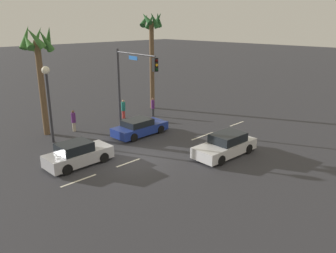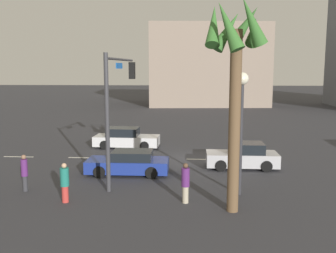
# 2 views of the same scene
# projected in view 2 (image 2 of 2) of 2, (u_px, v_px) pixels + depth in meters

# --- Properties ---
(ground_plane) EXTENTS (220.00, 220.00, 0.00)m
(ground_plane) POSITION_uv_depth(u_px,v_px,m) (192.00, 159.00, 24.53)
(ground_plane) COLOR #333338
(lane_stripe_2) EXTENTS (2.22, 0.14, 0.01)m
(lane_stripe_2) POSITION_uv_depth(u_px,v_px,m) (257.00, 160.00, 24.29)
(lane_stripe_2) COLOR silver
(lane_stripe_2) RESTS_ON ground_plane
(lane_stripe_3) EXTENTS (1.85, 0.14, 0.01)m
(lane_stripe_3) POSITION_uv_depth(u_px,v_px,m) (201.00, 159.00, 24.50)
(lane_stripe_3) COLOR silver
(lane_stripe_3) RESTS_ON ground_plane
(lane_stripe_4) EXTENTS (2.58, 0.14, 0.01)m
(lane_stripe_4) POSITION_uv_depth(u_px,v_px,m) (88.00, 158.00, 24.93)
(lane_stripe_4) COLOR silver
(lane_stripe_4) RESTS_ON ground_plane
(lane_stripe_5) EXTENTS (1.99, 0.14, 0.01)m
(lane_stripe_5) POSITION_uv_depth(u_px,v_px,m) (19.00, 157.00, 25.20)
(lane_stripe_5) COLOR silver
(lane_stripe_5) RESTS_ON ground_plane
(car_1) EXTENTS (4.08, 1.85, 1.48)m
(car_1) POSITION_uv_depth(u_px,v_px,m) (243.00, 156.00, 22.31)
(car_1) COLOR #B7B7BC
(car_1) RESTS_ON ground_plane
(car_4) EXTENTS (4.73, 2.10, 1.44)m
(car_4) POSITION_uv_depth(u_px,v_px,m) (126.00, 138.00, 28.15)
(car_4) COLOR silver
(car_4) RESTS_ON ground_plane
(car_5) EXTENTS (4.43, 1.95, 1.29)m
(car_5) POSITION_uv_depth(u_px,v_px,m) (129.00, 163.00, 21.03)
(car_5) COLOR navy
(car_5) RESTS_ON ground_plane
(traffic_signal) EXTENTS (0.70, 5.27, 6.41)m
(traffic_signal) POSITION_uv_depth(u_px,v_px,m) (117.00, 96.00, 19.18)
(traffic_signal) COLOR #38383D
(traffic_signal) RESTS_ON ground_plane
(streetlamp) EXTENTS (0.56, 0.56, 5.54)m
(streetlamp) POSITION_uv_depth(u_px,v_px,m) (241.00, 109.00, 17.08)
(streetlamp) COLOR #2D2D33
(streetlamp) RESTS_ON ground_plane
(pedestrian_0) EXTENTS (0.43, 0.43, 1.74)m
(pedestrian_0) POSITION_uv_depth(u_px,v_px,m) (24.00, 172.00, 18.01)
(pedestrian_0) COLOR #333338
(pedestrian_0) RESTS_ON ground_plane
(pedestrian_1) EXTENTS (0.47, 0.47, 1.74)m
(pedestrian_1) POSITION_uv_depth(u_px,v_px,m) (185.00, 182.00, 16.43)
(pedestrian_1) COLOR #B2A58C
(pedestrian_1) RESTS_ON ground_plane
(pedestrian_2) EXTENTS (0.47, 0.47, 1.72)m
(pedestrian_2) POSITION_uv_depth(u_px,v_px,m) (65.00, 182.00, 16.51)
(pedestrian_2) COLOR #BF3833
(pedestrian_2) RESTS_ON ground_plane
(palm_tree_1) EXTENTS (2.39, 2.69, 8.29)m
(palm_tree_1) POSITION_uv_depth(u_px,v_px,m) (235.00, 59.00, 14.70)
(palm_tree_1) COLOR brown
(palm_tree_1) RESTS_ON ground_plane
(building_1) EXTENTS (19.06, 15.70, 12.38)m
(building_1) POSITION_uv_depth(u_px,v_px,m) (206.00, 66.00, 62.54)
(building_1) COLOR gray
(building_1) RESTS_ON ground_plane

